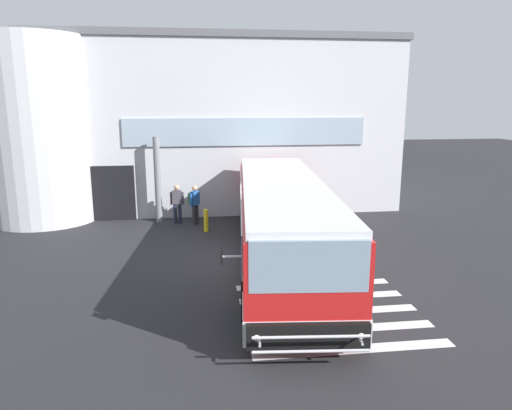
% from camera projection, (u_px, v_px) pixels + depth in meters
% --- Properties ---
extents(ground_plane, '(80.00, 90.00, 0.02)m').
position_uv_depth(ground_plane, '(236.00, 260.00, 15.52)').
color(ground_plane, '#232326').
rests_on(ground_plane, ground).
extents(bay_paint_stripes, '(4.40, 3.96, 0.01)m').
position_uv_depth(bay_paint_stripes, '(331.00, 312.00, 11.70)').
color(bay_paint_stripes, silver).
rests_on(bay_paint_stripes, ground).
extents(terminal_building, '(18.43, 13.80, 8.06)m').
position_uv_depth(terminal_building, '(205.00, 121.00, 25.70)').
color(terminal_building, '#B7B7BC').
rests_on(terminal_building, ground).
extents(entry_support_column, '(0.28, 0.28, 3.66)m').
position_uv_depth(entry_support_column, '(158.00, 180.00, 19.98)').
color(entry_support_column, slate).
rests_on(entry_support_column, ground).
extents(bus_main_foreground, '(4.09, 12.49, 2.70)m').
position_uv_depth(bus_main_foreground, '(282.00, 223.00, 14.91)').
color(bus_main_foreground, red).
rests_on(bus_main_foreground, ground).
extents(passenger_near_column, '(0.59, 0.25, 1.68)m').
position_uv_depth(passenger_near_column, '(177.00, 202.00, 19.92)').
color(passenger_near_column, '#1E2338').
rests_on(passenger_near_column, ground).
extents(passenger_by_doorway, '(0.50, 0.52, 1.68)m').
position_uv_depth(passenger_by_doorway, '(194.00, 202.00, 19.77)').
color(passenger_by_doorway, '#2D2D33').
rests_on(passenger_by_doorway, ground).
extents(safety_bollard_yellow, '(0.18, 0.18, 0.90)m').
position_uv_depth(safety_bollard_yellow, '(206.00, 220.00, 18.79)').
color(safety_bollard_yellow, yellow).
rests_on(safety_bollard_yellow, ground).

